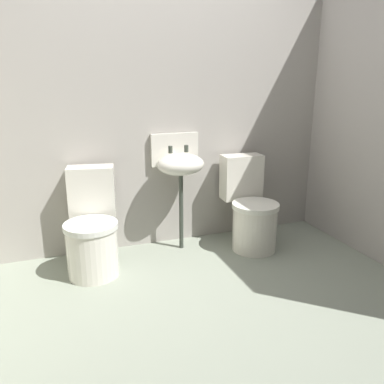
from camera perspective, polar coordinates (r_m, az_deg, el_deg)
The scene contains 5 objects.
ground_plane at distance 2.86m, azimuth 1.97°, elevation -15.89°, with size 3.49×2.59×0.08m, color gray.
wall_back at distance 3.52m, azimuth -4.97°, elevation 10.26°, with size 3.49×0.10×2.22m, color #A49E96.
toilet_left at distance 3.21m, azimuth -13.82°, elevation -5.36°, with size 0.48×0.65×0.78m.
toilet_right at distance 3.60m, azimuth 8.21°, elevation -2.67°, with size 0.41×0.60×0.78m.
sink at distance 3.42m, azimuth -1.73°, elevation 4.04°, with size 0.42×0.35×0.99m.
Camera 1 is at (-0.92, -2.23, 1.49)m, focal length 38.06 mm.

